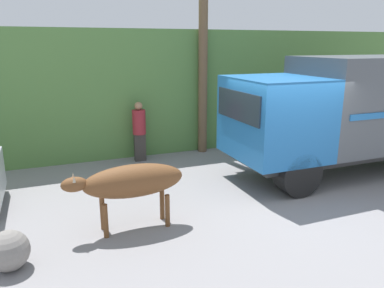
{
  "coord_description": "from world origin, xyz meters",
  "views": [
    {
      "loc": [
        -4.95,
        -6.57,
        3.28
      ],
      "look_at": [
        -2.26,
        0.17,
        1.33
      ],
      "focal_mm": 35.0,
      "sensor_mm": 36.0,
      "label": 1
    }
  ],
  "objects_px": {
    "roadside_rock": "(9,251)",
    "brown_cow": "(132,182)",
    "pedestrian_on_hill": "(139,129)",
    "utility_pole": "(203,42)",
    "cargo_truck": "(354,109)"
  },
  "relations": [
    {
      "from": "pedestrian_on_hill",
      "to": "utility_pole",
      "type": "bearing_deg",
      "value": -169.23
    },
    {
      "from": "pedestrian_on_hill",
      "to": "utility_pole",
      "type": "relative_size",
      "value": 0.26
    },
    {
      "from": "pedestrian_on_hill",
      "to": "roadside_rock",
      "type": "bearing_deg",
      "value": 59.97
    },
    {
      "from": "brown_cow",
      "to": "cargo_truck",
      "type": "bearing_deg",
      "value": 23.03
    },
    {
      "from": "pedestrian_on_hill",
      "to": "roadside_rock",
      "type": "height_order",
      "value": "pedestrian_on_hill"
    },
    {
      "from": "roadside_rock",
      "to": "brown_cow",
      "type": "bearing_deg",
      "value": 16.53
    },
    {
      "from": "cargo_truck",
      "to": "roadside_rock",
      "type": "bearing_deg",
      "value": -170.31
    },
    {
      "from": "cargo_truck",
      "to": "utility_pole",
      "type": "relative_size",
      "value": 1.0
    },
    {
      "from": "brown_cow",
      "to": "pedestrian_on_hill",
      "type": "distance_m",
      "value": 4.15
    },
    {
      "from": "pedestrian_on_hill",
      "to": "utility_pole",
      "type": "xyz_separation_m",
      "value": [
        2.06,
        0.23,
        2.4
      ]
    },
    {
      "from": "cargo_truck",
      "to": "pedestrian_on_hill",
      "type": "bearing_deg",
      "value": 147.02
    },
    {
      "from": "cargo_truck",
      "to": "roadside_rock",
      "type": "height_order",
      "value": "cargo_truck"
    },
    {
      "from": "brown_cow",
      "to": "utility_pole",
      "type": "bearing_deg",
      "value": 66.13
    },
    {
      "from": "brown_cow",
      "to": "pedestrian_on_hill",
      "type": "xyz_separation_m",
      "value": [
        1.13,
        3.99,
        0.03
      ]
    },
    {
      "from": "cargo_truck",
      "to": "roadside_rock",
      "type": "distance_m",
      "value": 8.31
    }
  ]
}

